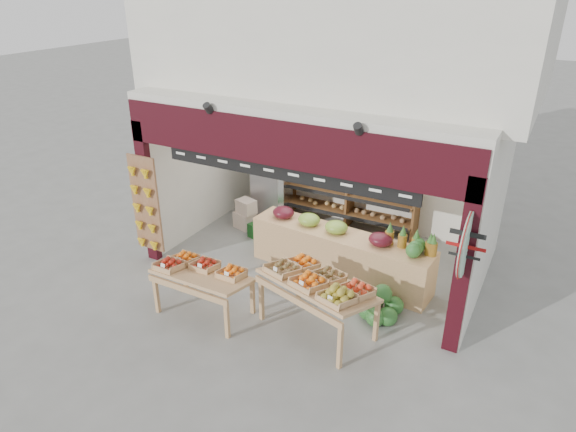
% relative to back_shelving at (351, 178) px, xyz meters
% --- Properties ---
extents(ground, '(60.00, 60.00, 0.00)m').
position_rel_back_shelving_xyz_m(ground, '(0.05, -1.97, -1.08)').
color(ground, slate).
rests_on(ground, ground).
extents(shop_structure, '(6.36, 5.12, 5.40)m').
position_rel_back_shelving_xyz_m(shop_structure, '(0.05, -0.35, 2.84)').
color(shop_structure, beige).
rests_on(shop_structure, ground).
extents(banana_board, '(0.60, 0.15, 1.80)m').
position_rel_back_shelving_xyz_m(banana_board, '(-2.68, -3.14, 0.04)').
color(banana_board, '#916442').
rests_on(banana_board, ground).
extents(gift_sign, '(0.04, 0.93, 0.92)m').
position_rel_back_shelving_xyz_m(gift_sign, '(2.80, -3.11, 0.67)').
color(gift_sign, '#BEEFCF').
rests_on(gift_sign, ground).
extents(back_shelving, '(2.86, 0.47, 1.78)m').
position_rel_back_shelving_xyz_m(back_shelving, '(0.00, 0.00, 0.00)').
color(back_shelving, brown).
rests_on(back_shelving, ground).
extents(refrigerator, '(0.84, 0.84, 1.82)m').
position_rel_back_shelving_xyz_m(refrigerator, '(-1.64, -0.38, -0.17)').
color(refrigerator, silver).
rests_on(refrigerator, ground).
extents(cardboard_stack, '(1.06, 0.76, 0.64)m').
position_rel_back_shelving_xyz_m(cardboard_stack, '(-1.64, -1.17, -0.84)').
color(cardboard_stack, beige).
rests_on(cardboard_stack, ground).
extents(mid_counter, '(3.34, 0.93, 1.04)m').
position_rel_back_shelving_xyz_m(mid_counter, '(0.61, -1.93, -0.62)').
color(mid_counter, tan).
rests_on(mid_counter, ground).
extents(display_table_left, '(1.46, 0.81, 0.95)m').
position_rel_back_shelving_xyz_m(display_table_left, '(-0.91, -3.92, -0.37)').
color(display_table_left, tan).
rests_on(display_table_left, ground).
extents(display_table_right, '(1.87, 1.37, 1.06)m').
position_rel_back_shelving_xyz_m(display_table_right, '(0.93, -3.53, -0.24)').
color(display_table_right, tan).
rests_on(display_table_right, ground).
extents(watermelon_pile, '(0.73, 0.73, 0.57)m').
position_rel_back_shelving_xyz_m(watermelon_pile, '(1.64, -2.79, -0.89)').
color(watermelon_pile, '#184A1E').
rests_on(watermelon_pile, ground).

